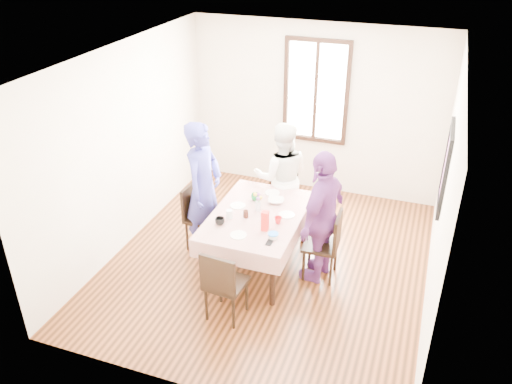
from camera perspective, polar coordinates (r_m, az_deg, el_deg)
ground at (r=7.02m, az=1.42°, el=-7.44°), size 4.50×4.50×0.00m
back_wall at (r=8.33m, az=6.48°, el=8.88°), size 4.00×0.00×4.00m
right_wall at (r=6.09m, az=19.75°, el=-0.39°), size 0.00×4.50×4.50m
window_frame at (r=8.22m, az=6.56°, el=10.80°), size 1.02×0.06×1.62m
window_pane at (r=8.23m, az=6.57°, el=10.82°), size 0.90×0.02×1.50m
art_poster at (r=6.27m, az=19.97°, el=2.49°), size 0.04×0.76×0.96m
dining_table at (r=6.74m, az=0.14°, el=-5.23°), size 0.98×1.51×0.75m
tablecloth at (r=6.54m, az=0.15°, el=-2.46°), size 1.10×1.63×0.01m
chair_left at (r=7.08m, az=-5.74°, el=-2.84°), size 0.45×0.45×0.91m
chair_right at (r=6.56m, az=7.08°, el=-5.73°), size 0.43×0.43×0.91m
chair_far at (r=7.55m, az=2.77°, el=-0.61°), size 0.48×0.48×0.91m
chair_near at (r=5.92m, az=-3.26°, el=-9.82°), size 0.46×0.46×0.91m
person_left at (r=6.85m, az=-5.76°, el=0.40°), size 0.49×0.70×1.82m
person_far at (r=7.36m, az=2.79°, el=1.73°), size 0.94×0.83×1.62m
person_right at (r=6.34m, az=7.11°, el=-2.67°), size 0.63×1.07×1.72m
mug_black at (r=6.32m, az=-3.96°, el=-3.20°), size 0.15×0.15×0.09m
mug_flag at (r=6.33m, az=2.43°, el=-3.09°), size 0.12×0.12×0.09m
mug_green at (r=6.82m, az=-0.04°, el=-0.56°), size 0.13×0.13×0.09m
serving_bowl at (r=6.78m, az=2.17°, el=-0.95°), size 0.25×0.25×0.05m
juice_carton at (r=6.16m, az=0.99°, el=-3.17°), size 0.08×0.08×0.25m
butter_tub at (r=6.07m, az=1.88°, el=-4.83°), size 0.11×0.11×0.05m
jam_jar at (r=6.45m, az=-1.12°, el=-2.41°), size 0.07×0.07×0.09m
drinking_glass at (r=6.43m, az=-2.92°, el=-2.44°), size 0.08×0.08×0.11m
smartphone at (r=6.00m, az=1.47°, el=-5.50°), size 0.07×0.14×0.01m
flower_vase at (r=6.58m, az=0.22°, el=-1.53°), size 0.07×0.07×0.13m
plate_left at (r=6.71m, az=-2.00°, el=-1.49°), size 0.20×0.20×0.01m
plate_right at (r=6.52m, az=3.37°, el=-2.48°), size 0.20×0.20×0.01m
plate_far at (r=7.01m, az=1.79°, el=-0.08°), size 0.20×0.20×0.01m
plate_near at (r=6.12m, az=-1.93°, el=-4.70°), size 0.20×0.20×0.01m
butter_lid at (r=6.05m, az=1.89°, el=-4.57°), size 0.12×0.12×0.01m
flower_bunch at (r=6.52m, az=0.22°, el=-0.65°), size 0.09×0.09×0.10m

